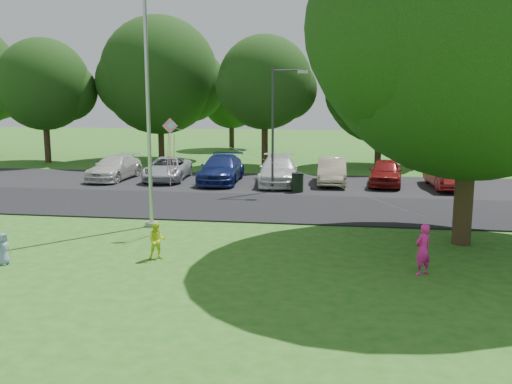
# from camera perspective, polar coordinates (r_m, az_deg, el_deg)

# --- Properties ---
(ground) EXTENTS (120.00, 120.00, 0.00)m
(ground) POSITION_cam_1_polar(r_m,az_deg,el_deg) (16.46, -4.35, -7.86)
(ground) COLOR #2B681B
(ground) RESTS_ON ground
(park_road) EXTENTS (60.00, 6.00, 0.06)m
(park_road) POSITION_cam_1_polar(r_m,az_deg,el_deg) (25.02, 0.22, -1.52)
(park_road) COLOR black
(park_road) RESTS_ON ground
(parking_strip) EXTENTS (42.00, 7.00, 0.06)m
(parking_strip) POSITION_cam_1_polar(r_m,az_deg,el_deg) (31.36, 1.93, 0.85)
(parking_strip) COLOR black
(parking_strip) RESTS_ON ground
(flagpole) EXTENTS (0.50, 0.50, 10.00)m
(flagpole) POSITION_cam_1_polar(r_m,az_deg,el_deg) (21.46, -10.72, 7.52)
(flagpole) COLOR #B7BABF
(flagpole) RESTS_ON ground
(street_lamp) EXTENTS (1.74, 0.23, 6.19)m
(street_lamp) POSITION_cam_1_polar(r_m,az_deg,el_deg) (28.31, 2.19, 7.36)
(street_lamp) COLOR #3F3F44
(street_lamp) RESTS_ON ground
(trash_can) EXTENTS (0.63, 0.63, 1.00)m
(trash_can) POSITION_cam_1_polar(r_m,az_deg,el_deg) (28.63, 4.17, 0.90)
(trash_can) COLOR black
(trash_can) RESTS_ON ground
(big_tree) EXTENTS (11.09, 10.56, 12.76)m
(big_tree) POSITION_cam_1_polar(r_m,az_deg,el_deg) (19.79, 20.88, 15.59)
(big_tree) COLOR #332316
(big_tree) RESTS_ON ground
(tree_row) EXTENTS (64.35, 11.94, 10.88)m
(tree_row) POSITION_cam_1_polar(r_m,az_deg,el_deg) (39.54, 5.80, 10.98)
(tree_row) COLOR #332316
(tree_row) RESTS_ON ground
(horizon_trees) EXTENTS (77.46, 7.20, 7.02)m
(horizon_trees) POSITION_cam_1_polar(r_m,az_deg,el_deg) (49.14, 9.25, 9.08)
(horizon_trees) COLOR #332316
(horizon_trees) RESTS_ON ground
(parked_cars) EXTENTS (20.24, 5.56, 1.48)m
(parked_cars) POSITION_cam_1_polar(r_m,az_deg,el_deg) (31.29, 0.82, 2.20)
(parked_cars) COLOR silver
(parked_cars) RESTS_ON ground
(woman) EXTENTS (0.63, 0.60, 1.46)m
(woman) POSITION_cam_1_polar(r_m,az_deg,el_deg) (16.54, 16.35, -5.53)
(woman) COLOR #FE219B
(woman) RESTS_ON ground
(child_yellow) EXTENTS (0.68, 0.60, 1.16)m
(child_yellow) POSITION_cam_1_polar(r_m,az_deg,el_deg) (17.61, -9.87, -4.83)
(child_yellow) COLOR #E5FF28
(child_yellow) RESTS_ON ground
(child_blue) EXTENTS (0.38, 0.51, 0.96)m
(child_blue) POSITION_cam_1_polar(r_m,az_deg,el_deg) (18.42, -23.95, -5.22)
(child_blue) COLOR #8499CB
(child_blue) RESTS_ON ground
(kite) EXTENTS (8.54, 3.79, 2.48)m
(kite) POSITION_cam_1_polar(r_m,az_deg,el_deg) (20.07, -7.78, 5.07)
(kite) COLOR pink
(kite) RESTS_ON ground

